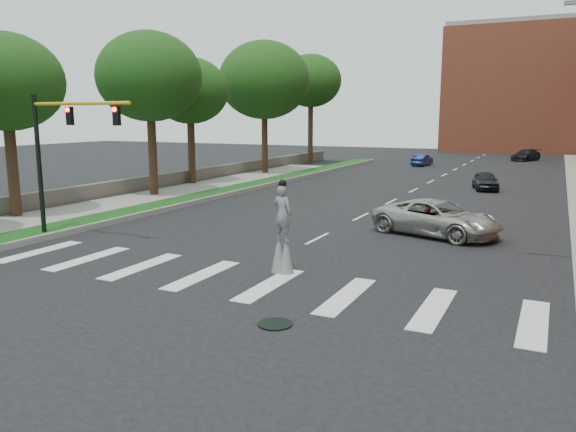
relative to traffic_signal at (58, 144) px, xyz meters
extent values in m
plane|color=black|center=(9.78, -3.00, -4.15)|extent=(160.00, 160.00, 0.00)
cube|color=#113D13|center=(-1.72, 17.00, -4.03)|extent=(2.00, 60.00, 0.25)
cube|color=gray|center=(-0.67, 17.00, -4.01)|extent=(0.20, 60.00, 0.28)
cube|color=gray|center=(-4.72, 7.00, -4.06)|extent=(4.00, 60.00, 0.18)
cube|color=#58534B|center=(-7.22, 19.00, -3.60)|extent=(0.50, 56.00, 1.10)
cylinder|color=black|center=(12.78, -5.00, -4.13)|extent=(0.90, 0.90, 0.04)
cube|color=#C85A3E|center=(15.78, 75.00, 4.85)|extent=(26.00, 14.00, 18.00)
cube|color=slate|center=(19.08, 3.00, 4.60)|extent=(0.50, 0.18, 0.12)
cylinder|color=black|center=(-1.22, 0.00, -1.05)|extent=(0.20, 0.20, 6.20)
cylinder|color=gold|center=(1.38, 0.00, 1.65)|extent=(5.20, 0.14, 0.14)
cube|color=black|center=(0.78, 0.00, 1.15)|extent=(0.28, 0.18, 0.75)
cylinder|color=#FF0C0C|center=(0.78, -0.10, 1.40)|extent=(0.18, 0.06, 0.18)
cube|color=black|center=(3.28, 0.00, 1.15)|extent=(0.28, 0.18, 0.75)
cylinder|color=#FF0C0C|center=(3.28, -0.10, 1.40)|extent=(0.18, 0.06, 0.18)
cylinder|color=#331F14|center=(10.97, -0.58, -3.61)|extent=(0.07, 0.07, 1.09)
cylinder|color=#331F14|center=(10.65, -0.53, -3.61)|extent=(0.07, 0.07, 1.09)
cone|color=slate|center=(10.97, -0.58, -3.47)|extent=(0.52, 0.52, 1.36)
cone|color=slate|center=(10.65, -0.53, -3.47)|extent=(0.52, 0.52, 1.36)
imported|color=slate|center=(10.81, -0.56, -2.09)|extent=(0.77, 0.57, 1.94)
sphere|color=black|center=(10.81, -0.56, -1.06)|extent=(0.26, 0.26, 0.26)
cylinder|color=black|center=(10.81, -0.56, -1.11)|extent=(0.34, 0.34, 0.02)
cube|color=yellow|center=(10.83, -0.42, -1.55)|extent=(0.22, 0.05, 0.10)
imported|color=#B2AFA8|center=(14.34, 7.95, -3.36)|extent=(6.24, 4.30, 1.58)
imported|color=black|center=(14.40, 25.62, -3.49)|extent=(2.46, 4.14, 1.32)
imported|color=#16244E|center=(5.82, 43.78, -3.54)|extent=(1.72, 3.84, 1.22)
imported|color=black|center=(15.54, 56.08, -3.48)|extent=(3.64, 5.01, 1.35)
cylinder|color=#331F14|center=(-6.27, 2.63, -1.38)|extent=(0.56, 0.56, 5.54)
ellipsoid|color=#12330F|center=(-6.27, 2.63, 2.84)|extent=(5.78, 5.78, 4.91)
cylinder|color=#331F14|center=(-5.03, 12.27, -1.09)|extent=(0.56, 0.56, 6.11)
ellipsoid|color=#12330F|center=(-5.03, 12.27, 3.65)|extent=(6.75, 6.75, 5.74)
cylinder|color=#331F14|center=(-6.48, 18.68, -1.29)|extent=(0.56, 0.56, 5.72)
ellipsoid|color=#12330F|center=(-6.48, 18.68, 3.04)|extent=(5.87, 5.87, 4.99)
cylinder|color=#331F14|center=(-5.28, 28.45, -0.93)|extent=(0.56, 0.56, 6.43)
ellipsoid|color=#12330F|center=(-5.28, 28.45, 4.33)|extent=(8.19, 8.19, 6.96)
cylinder|color=#331F14|center=(-5.86, 40.30, -0.45)|extent=(0.56, 0.56, 7.41)
ellipsoid|color=#12330F|center=(-5.86, 40.30, 4.93)|extent=(6.70, 6.70, 5.69)
camera|label=1|loc=(19.02, -17.22, 1.14)|focal=35.00mm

